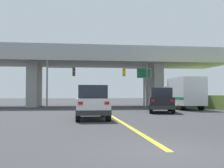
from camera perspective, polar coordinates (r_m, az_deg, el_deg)
ground at (r=35.48m, az=-3.40°, el=-4.59°), size 160.00×160.00×0.00m
overpass_bridge at (r=35.65m, az=-3.38°, el=3.92°), size 33.39×8.28×7.24m
lane_divider_stripe at (r=19.91m, az=-0.34°, el=-6.46°), size 0.20×25.62×0.01m
suv_lead at (r=16.77m, az=-4.21°, el=-3.80°), size 1.92×4.40×2.02m
suv_crossing at (r=23.37m, az=10.06°, el=-3.31°), size 2.99×4.97×2.02m
box_truck at (r=28.79m, az=14.51°, el=-1.82°), size 2.33×6.52×3.14m
sedan_oncoming at (r=42.02m, az=-5.37°, el=-2.84°), size 1.87×4.28×2.02m
traffic_signal_nearside at (r=32.13m, az=5.47°, el=1.04°), size 2.95×0.36×5.13m
traffic_signal_farside at (r=31.42m, az=-11.30°, el=1.26°), size 3.20×0.36×5.40m
highway_sign at (r=33.39m, az=6.62°, el=1.37°), size 1.75×0.17×4.77m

